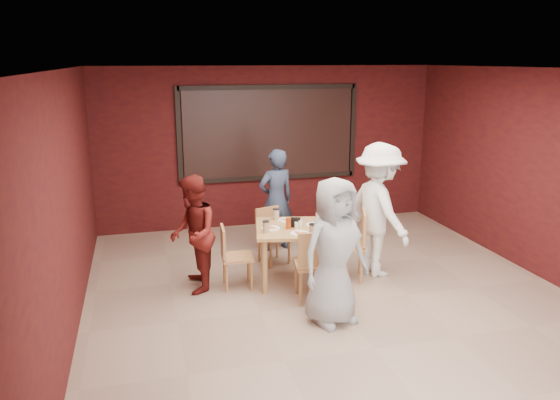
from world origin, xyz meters
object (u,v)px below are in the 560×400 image
object	(u,v)px
chair_left	(232,253)
diner_right	(379,210)
dining_table	(293,234)
chair_right	(354,241)
chair_front	(314,261)
chair_back	(271,232)
diner_left	(193,234)
diner_front	(334,252)
diner_back	(276,200)

from	to	relation	value
chair_left	diner_right	bearing A→B (deg)	-1.08
dining_table	chair_right	bearing A→B (deg)	-7.52
chair_right	chair_front	bearing A→B (deg)	-142.24
chair_back	diner_left	world-z (taller)	diner_left
diner_left	diner_right	world-z (taller)	diner_right
dining_table	diner_left	size ratio (longest dim) A/B	0.76
chair_right	diner_right	distance (m)	0.55
chair_front	chair_right	distance (m)	0.94
diner_right	chair_back	bearing A→B (deg)	48.41
dining_table	diner_front	xyz separation A→B (m)	(0.12, -1.23, 0.17)
chair_left	diner_back	size ratio (longest dim) A/B	0.52
chair_back	chair_left	bearing A→B (deg)	-132.72
diner_front	chair_front	bearing A→B (deg)	77.63
chair_back	diner_right	xyz separation A→B (m)	(1.31, -0.81, 0.46)
chair_front	diner_front	xyz separation A→B (m)	(0.05, -0.54, 0.31)
chair_left	diner_front	distance (m)	1.60
chair_back	diner_right	world-z (taller)	diner_right
chair_left	dining_table	bearing A→B (deg)	-1.11
chair_left	diner_left	world-z (taller)	diner_left
diner_front	diner_left	world-z (taller)	diner_front
dining_table	diner_right	distance (m)	1.23
dining_table	chair_left	xyz separation A→B (m)	(-0.82, 0.02, -0.21)
chair_right	diner_front	world-z (taller)	diner_front
diner_front	diner_left	distance (m)	1.92
chair_front	diner_back	xyz separation A→B (m)	(0.03, 2.00, 0.27)
diner_left	diner_front	bearing A→B (deg)	51.39
dining_table	diner_right	bearing A→B (deg)	-1.06
diner_right	diner_left	bearing A→B (deg)	78.32
diner_back	diner_left	world-z (taller)	diner_back
chair_right	chair_left	bearing A→B (deg)	175.68
chair_back	diner_front	bearing A→B (deg)	-83.61
diner_back	chair_left	bearing A→B (deg)	41.61
chair_back	diner_left	xyz separation A→B (m)	(-1.20, -0.73, 0.30)
diner_front	diner_right	xyz separation A→B (m)	(1.09, 1.21, 0.08)
diner_left	chair_right	bearing A→B (deg)	89.00
dining_table	chair_back	distance (m)	0.83
dining_table	diner_right	size ratio (longest dim) A/B	0.62
chair_right	diner_left	world-z (taller)	diner_left
dining_table	diner_front	world-z (taller)	diner_front
diner_back	diner_right	xyz separation A→B (m)	(1.11, -1.34, 0.12)
chair_front	diner_left	xyz separation A→B (m)	(-1.38, 0.74, 0.23)
chair_back	diner_right	size ratio (longest dim) A/B	0.44
dining_table	chair_front	world-z (taller)	chair_front
chair_front	diner_right	xyz separation A→B (m)	(1.13, 0.66, 0.39)
chair_right	diner_back	xyz separation A→B (m)	(-0.72, 1.43, 0.26)
diner_back	chair_back	bearing A→B (deg)	55.53
chair_front	dining_table	bearing A→B (deg)	96.11
chair_back	chair_right	bearing A→B (deg)	-44.19
chair_left	diner_back	xyz separation A→B (m)	(0.92, 1.30, 0.33)
diner_right	diner_back	bearing A→B (deg)	29.65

